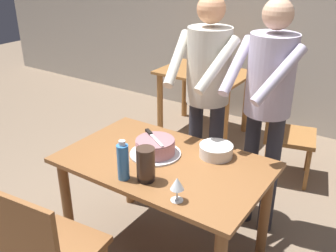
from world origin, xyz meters
TOP-DOWN VIEW (x-y plane):
  - ground_plane at (0.00, 0.00)m, footprint 14.00×14.00m
  - back_wall at (0.00, 2.65)m, footprint 10.00×0.12m
  - main_dining_table at (0.00, 0.00)m, footprint 1.33×0.82m
  - cake_on_platter at (-0.09, 0.04)m, footprint 0.34×0.34m
  - cake_knife at (-0.16, 0.07)m, footprint 0.24×0.16m
  - plate_stack at (0.25, 0.24)m, footprint 0.22×0.22m
  - wine_glass_near at (0.30, -0.32)m, footprint 0.08×0.08m
  - water_bottle at (-0.08, -0.31)m, footprint 0.07×0.07m
  - hurricane_lamp at (0.04, -0.25)m, footprint 0.11×0.11m
  - person_cutting_cake at (-0.04, 0.62)m, footprint 0.47×0.55m
  - person_standing_beside at (0.41, 0.65)m, footprint 0.46×0.57m
  - chair_near_side at (-0.23, -0.79)m, footprint 0.48×0.48m
  - background_table at (-0.79, 1.95)m, footprint 1.00×0.70m
  - background_chair_1 at (0.32, 1.47)m, footprint 0.53×0.53m

SIDE VIEW (x-z plane):
  - ground_plane at x=0.00m, z-range 0.00..0.00m
  - chair_near_side at x=-0.23m, z-range 0.04..0.94m
  - background_chair_1 at x=0.32m, z-range 0.04..0.94m
  - background_table at x=-0.79m, z-range 0.21..0.95m
  - main_dining_table at x=0.00m, z-range 0.25..1.00m
  - plate_stack at x=0.25m, z-range 0.75..0.83m
  - cake_on_platter at x=-0.09m, z-range 0.75..0.86m
  - wine_glass_near at x=0.30m, z-range 0.78..0.92m
  - hurricane_lamp at x=0.04m, z-range 0.75..0.96m
  - water_bottle at x=-0.08m, z-range 0.74..0.99m
  - cake_knife at x=-0.16m, z-range 0.86..0.88m
  - person_cutting_cake at x=-0.04m, z-range 0.22..1.94m
  - person_standing_beside at x=0.41m, z-range 0.22..1.94m
  - back_wall at x=0.00m, z-range 0.00..2.70m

